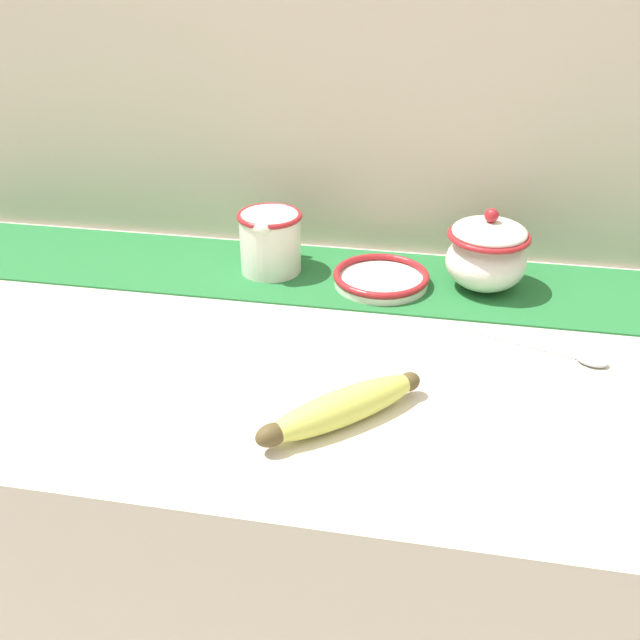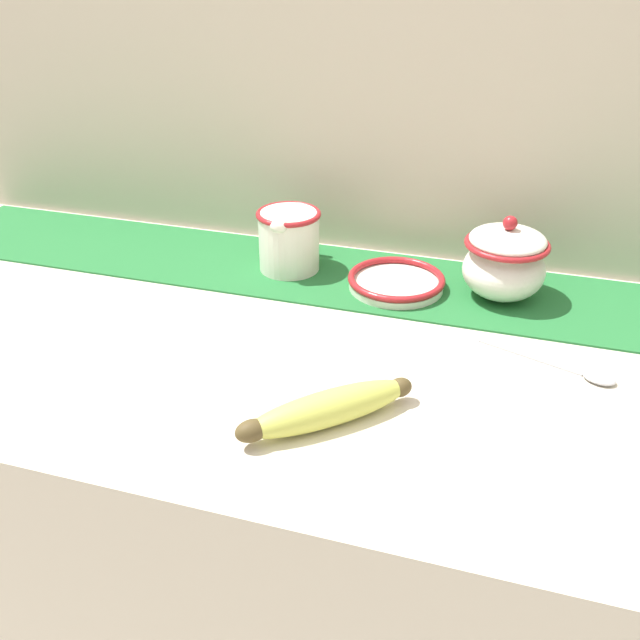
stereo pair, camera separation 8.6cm
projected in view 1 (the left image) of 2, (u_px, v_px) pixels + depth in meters
The scene contains 8 objects.
countertop at pixel (297, 580), 1.13m from camera, with size 1.48×0.62×0.88m, color beige.
back_wall at pixel (336, 42), 1.04m from camera, with size 2.28×0.04×2.40m, color beige.
table_runner at pixel (320, 275), 1.08m from camera, with size 1.36×0.20×0.00m, color #236B33.
cream_pitcher at pixel (270, 240), 1.07m from camera, with size 0.10×0.11×0.10m.
sugar_bowl at pixel (487, 253), 1.02m from camera, with size 0.12×0.12×0.12m.
small_dish at pixel (381, 278), 1.05m from camera, with size 0.14×0.14×0.02m.
banana at pixel (342, 407), 0.76m from camera, with size 0.17×0.16×0.04m.
spoon at pixel (582, 358), 0.87m from camera, with size 0.17×0.07×0.01m.
Camera 1 is at (0.18, -0.76, 1.36)m, focal length 40.00 mm.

